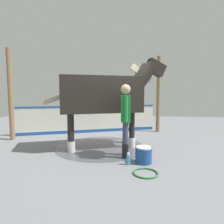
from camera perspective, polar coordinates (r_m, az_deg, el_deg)
ground_plane at (r=5.64m, az=-1.13°, el=-10.60°), size 16.00×16.00×0.02m
wet_patch at (r=5.69m, az=-3.36°, el=-10.35°), size 2.63×2.63×0.00m
barrier_wall at (r=7.72m, az=-6.63°, el=-2.41°), size 5.13×2.11×1.08m
roof_post_near at (r=7.98m, az=13.70°, el=5.11°), size 0.16×0.16×3.05m
roof_post_far at (r=7.21m, az=-28.08°, el=4.61°), size 0.16×0.16×3.05m
horse at (r=5.50m, az=-2.30°, el=5.06°), size 3.42×1.76×2.62m
handler at (r=4.64m, az=4.05°, el=-0.86°), size 0.26×0.70×1.78m
wash_bucket at (r=4.45m, az=9.43°, el=-12.53°), size 0.37×0.37×0.37m
bottle_shampoo at (r=4.31m, az=4.89°, el=-13.88°), size 0.08×0.08×0.27m
bottle_spray at (r=5.22m, az=11.36°, el=-10.98°), size 0.08×0.08×0.18m
hose_coil at (r=3.94m, az=10.00°, el=-17.51°), size 0.50×0.50×0.03m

